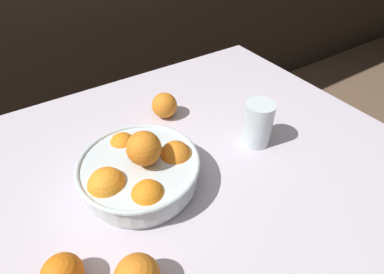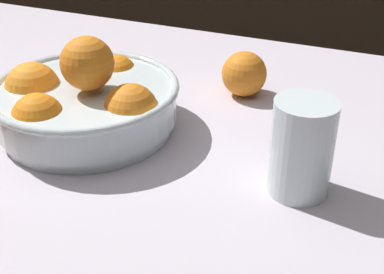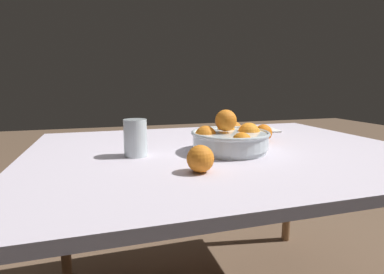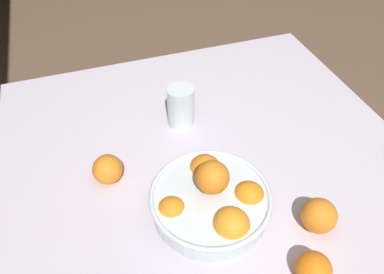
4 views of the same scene
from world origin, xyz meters
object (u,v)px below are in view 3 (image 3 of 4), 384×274
Objects in this scene: orange_loose_front at (200,159)px; orange_loose_aside at (263,133)px; juice_glass at (135,139)px; orange_loose_near_bowl at (233,130)px; fruit_bowl at (230,138)px.

orange_loose_aside is (-0.40, -0.35, -0.00)m from orange_loose_front.
juice_glass is 1.54× the size of orange_loose_near_bowl.
orange_loose_front is at bearing 122.01° from juice_glass.
orange_loose_aside is (-0.22, -0.14, -0.01)m from fruit_bowl.
fruit_bowl is at bearing -130.54° from orange_loose_front.
orange_loose_near_bowl is at bearing -117.04° from fruit_bowl.
orange_loose_near_bowl is 1.11× the size of orange_loose_aside.
juice_glass is 1.72× the size of orange_loose_aside.
orange_loose_front is at bearing 41.39° from orange_loose_aside.
juice_glass is 0.56m from orange_loose_aside.
orange_loose_aside is (-0.11, 0.08, -0.00)m from orange_loose_near_bowl.
orange_loose_front is (-0.15, 0.24, -0.02)m from juice_glass.
fruit_bowl is at bearing 62.96° from orange_loose_near_bowl.
juice_glass reaches higher than orange_loose_aside.
fruit_bowl reaches higher than orange_loose_near_bowl.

